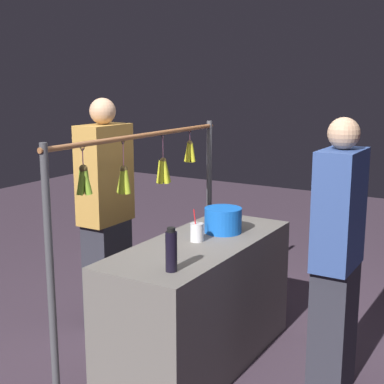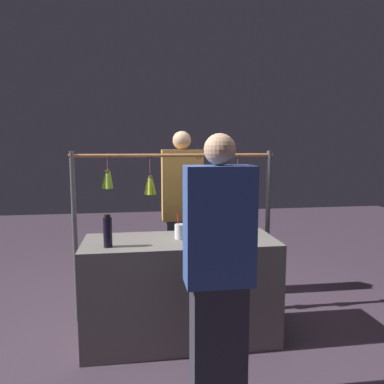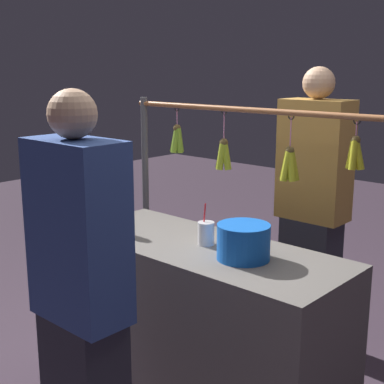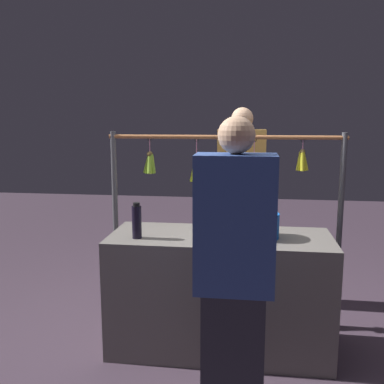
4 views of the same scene
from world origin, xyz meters
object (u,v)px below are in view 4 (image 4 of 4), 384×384
(blue_bucket, at_px, (260,225))
(water_bottle, at_px, (137,221))
(customer_person, at_px, (234,285))
(vendor_person, at_px, (241,208))
(drink_cup, at_px, (220,226))

(blue_bucket, bearing_deg, water_bottle, 8.39)
(blue_bucket, relative_size, customer_person, 0.15)
(water_bottle, relative_size, customer_person, 0.15)
(customer_person, bearing_deg, vendor_person, -89.90)
(water_bottle, relative_size, drink_cup, 1.15)
(drink_cup, xyz_separation_m, customer_person, (-0.13, 0.88, -0.08))
(drink_cup, distance_m, customer_person, 0.90)
(vendor_person, bearing_deg, customer_person, 90.10)
(water_bottle, bearing_deg, customer_person, 133.97)
(blue_bucket, distance_m, customer_person, 0.86)
(drink_cup, xyz_separation_m, vendor_person, (-0.13, -0.86, -0.04))
(blue_bucket, height_order, drink_cup, drink_cup)
(water_bottle, height_order, blue_bucket, water_bottle)
(water_bottle, relative_size, vendor_person, 0.14)
(drink_cup, bearing_deg, blue_bucket, 170.62)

